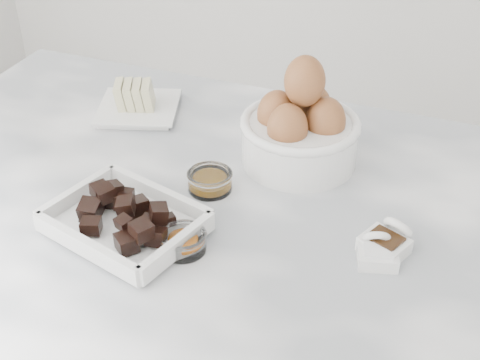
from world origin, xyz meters
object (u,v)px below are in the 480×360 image
zest_bowl (183,241)px  salt_spoon (377,252)px  butter_plate (137,102)px  honey_bowl (210,181)px  chocolate_dish (124,218)px  sugar_ramekin (298,157)px  egg_bowl (300,129)px  vanilla_spoon (388,240)px

zest_bowl → salt_spoon: (0.25, 0.08, -0.00)m
butter_plate → honey_bowl: (0.22, -0.18, -0.00)m
chocolate_dish → honey_bowl: (0.07, 0.14, -0.01)m
butter_plate → sugar_ramekin: (0.33, -0.08, 0.01)m
chocolate_dish → egg_bowl: size_ratio=1.25×
sugar_ramekin → salt_spoon: 0.24m
chocolate_dish → zest_bowl: size_ratio=3.66×
vanilla_spoon → salt_spoon: size_ratio=1.18×
sugar_ramekin → salt_spoon: (0.16, -0.17, -0.01)m
salt_spoon → egg_bowl: bearing=130.8°
salt_spoon → chocolate_dish: bearing=-168.9°
egg_bowl → salt_spoon: 0.27m
chocolate_dish → honey_bowl: size_ratio=3.40×
butter_plate → salt_spoon: size_ratio=2.44×
egg_bowl → zest_bowl: (-0.08, -0.27, -0.04)m
honey_bowl → zest_bowl: 0.15m
chocolate_dish → sugar_ramekin: 0.30m
zest_bowl → salt_spoon: salt_spoon is taller
chocolate_dish → vanilla_spoon: bearing=15.1°
vanilla_spoon → butter_plate: bearing=156.5°
sugar_ramekin → zest_bowl: (-0.09, -0.24, -0.01)m
chocolate_dish → salt_spoon: bearing=11.1°
egg_bowl → chocolate_dish: bearing=-123.5°
sugar_ramekin → vanilla_spoon: size_ratio=0.90×
egg_bowl → butter_plate: bearing=171.3°
salt_spoon → zest_bowl: bearing=-163.4°
sugar_ramekin → egg_bowl: size_ratio=0.41×
egg_bowl → honey_bowl: (-0.10, -0.13, -0.04)m
butter_plate → zest_bowl: 0.41m
zest_bowl → vanilla_spoon: 0.28m
chocolate_dish → zest_bowl: chocolate_dish is taller
vanilla_spoon → sugar_ramekin: bearing=140.6°
chocolate_dish → salt_spoon: (0.35, 0.07, -0.01)m
chocolate_dish → zest_bowl: bearing=-4.2°
egg_bowl → honey_bowl: bearing=-129.3°
sugar_ramekin → zest_bowl: sugar_ramekin is taller
vanilla_spoon → zest_bowl: bearing=-158.5°
honey_bowl → vanilla_spoon: bearing=-8.6°
butter_plate → salt_spoon: bearing=-26.5°
butter_plate → honey_bowl: butter_plate is taller
honey_bowl → salt_spoon: bearing=-14.4°
butter_plate → salt_spoon: 0.56m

